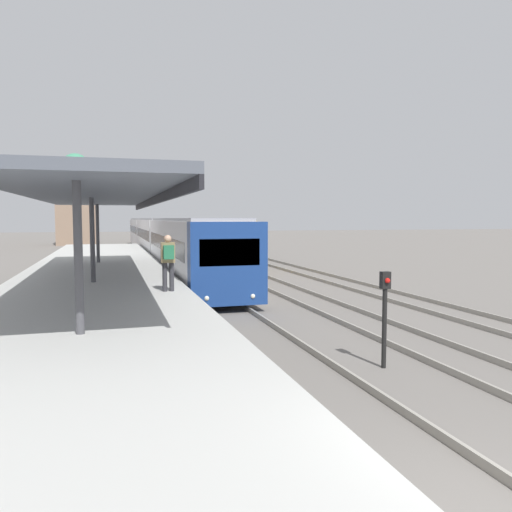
% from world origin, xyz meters
% --- Properties ---
extents(platform_canopy, '(4.00, 19.70, 3.04)m').
position_xyz_m(platform_canopy, '(-4.30, 13.82, 3.94)').
color(platform_canopy, '#4C515B').
rests_on(platform_canopy, station_platform).
extents(person_on_platform, '(0.40, 0.40, 1.66)m').
position_xyz_m(person_on_platform, '(-2.15, 10.93, 2.01)').
color(person_on_platform, '#2D2D33').
rests_on(person_on_platform, station_platform).
extents(train_near, '(2.63, 48.83, 3.18)m').
position_xyz_m(train_near, '(0.00, 36.59, 1.76)').
color(train_near, navy).
rests_on(train_near, ground_plane).
extents(train_far, '(2.58, 46.37, 3.14)m').
position_xyz_m(train_far, '(3.54, 48.46, 1.74)').
color(train_far, gold).
rests_on(train_far, ground_plane).
extents(signal_post_near, '(0.20, 0.21, 2.06)m').
position_xyz_m(signal_post_near, '(1.76, 5.44, 1.26)').
color(signal_post_near, black).
rests_on(signal_post_near, ground_plane).
extents(distant_domed_building, '(4.47, 4.47, 10.91)m').
position_xyz_m(distant_domed_building, '(-7.56, 59.93, 5.13)').
color(distant_domed_building, '#89705B').
rests_on(distant_domed_building, ground_plane).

